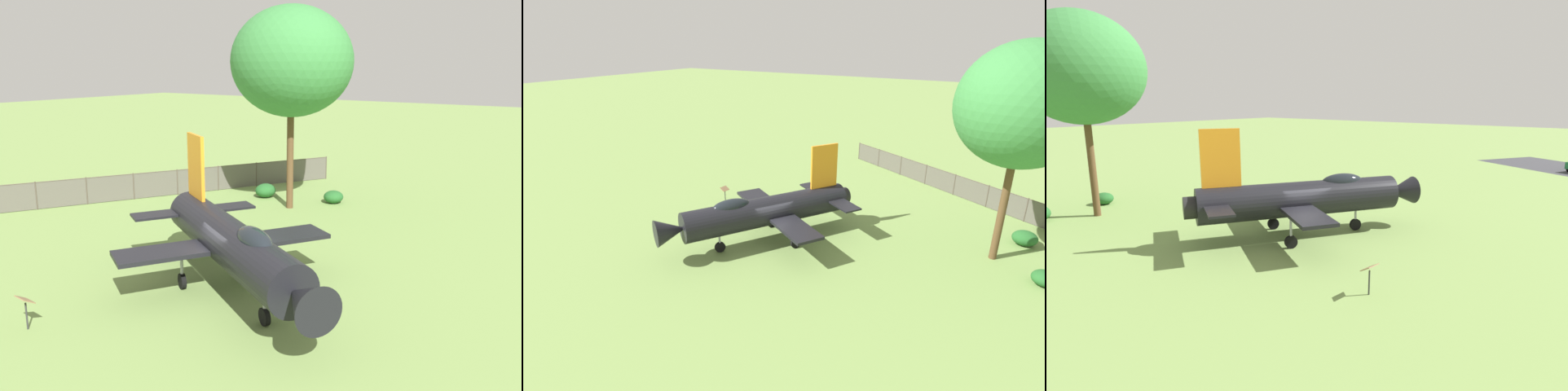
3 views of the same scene
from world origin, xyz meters
TOP-DOWN VIEW (x-y plane):
  - ground_plane at (0.00, 0.00)m, footprint 200.00×200.00m
  - display_jet at (-0.32, 0.20)m, footprint 11.33×8.69m
  - shade_tree at (4.65, -11.75)m, footprint 6.98×6.39m
  - perimeter_fence at (13.02, -9.28)m, footprint 12.43×22.28m
  - shrub_near_fence at (3.06, -14.22)m, footprint 1.17×1.25m
  - shrub_by_tree at (7.29, -13.14)m, footprint 1.24×1.38m
  - info_plaque at (3.51, 6.07)m, footprint 0.64×0.45m

SIDE VIEW (x-z plane):
  - ground_plane at x=0.00m, z-range 0.00..0.00m
  - shrub_near_fence at x=3.06m, z-range 0.00..0.76m
  - shrub_by_tree at x=7.29m, z-range 0.00..0.87m
  - info_plaque at x=3.51m, z-range 0.28..1.43m
  - perimeter_fence at x=13.02m, z-range 0.05..1.70m
  - display_jet at x=-0.32m, z-range -0.75..4.68m
  - shade_tree at x=4.65m, z-range 2.63..14.03m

